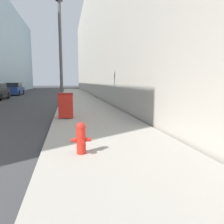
{
  "coord_description": "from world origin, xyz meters",
  "views": [
    {
      "loc": [
        4.39,
        -4.31,
        1.75
      ],
      "look_at": [
        8.79,
        17.24,
        -1.3
      ],
      "focal_mm": 35.0,
      "sensor_mm": 36.0,
      "label": 1
    }
  ],
  "objects_px": {
    "fire_hydrant": "(81,137)",
    "parked_sedan_far": "(14,89)",
    "lamppost": "(61,49)",
    "trash_bin": "(66,105)"
  },
  "relations": [
    {
      "from": "lamppost",
      "to": "parked_sedan_far",
      "type": "height_order",
      "value": "lamppost"
    },
    {
      "from": "fire_hydrant",
      "to": "trash_bin",
      "type": "distance_m",
      "value": 5.22
    },
    {
      "from": "parked_sedan_far",
      "to": "lamppost",
      "type": "bearing_deg",
      "value": -70.66
    },
    {
      "from": "trash_bin",
      "to": "parked_sedan_far",
      "type": "bearing_deg",
      "value": 107.94
    },
    {
      "from": "fire_hydrant",
      "to": "parked_sedan_far",
      "type": "distance_m",
      "value": 27.15
    },
    {
      "from": "parked_sedan_far",
      "to": "fire_hydrant",
      "type": "bearing_deg",
      "value": -74.7
    },
    {
      "from": "fire_hydrant",
      "to": "lamppost",
      "type": "height_order",
      "value": "lamppost"
    },
    {
      "from": "fire_hydrant",
      "to": "trash_bin",
      "type": "height_order",
      "value": "trash_bin"
    },
    {
      "from": "parked_sedan_far",
      "to": "trash_bin",
      "type": "bearing_deg",
      "value": -72.06
    },
    {
      "from": "trash_bin",
      "to": "lamppost",
      "type": "bearing_deg",
      "value": 95.22
    }
  ]
}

